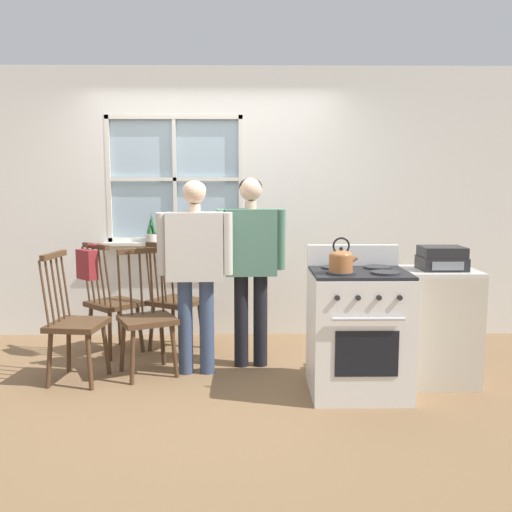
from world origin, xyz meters
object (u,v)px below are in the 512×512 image
(chair_by_window, at_px, (112,304))
(chair_near_wall, at_px, (147,319))
(person_teen_center, at_px, (251,254))
(chair_center_cluster, at_px, (75,324))
(person_elderly_left, at_px, (195,259))
(chair_near_stove, at_px, (175,302))
(stove, at_px, (358,331))
(kettle, at_px, (341,260))
(stereo, at_px, (442,258))
(potted_plant, at_px, (152,232))
(handbag, at_px, (87,264))
(side_counter, at_px, (438,326))

(chair_by_window, height_order, chair_near_wall, same)
(chair_near_wall, distance_m, person_teen_center, 1.01)
(chair_center_cluster, xyz_separation_m, person_elderly_left, (0.94, 0.18, 0.49))
(chair_by_window, xyz_separation_m, chair_near_stove, (0.56, 0.08, 0.00))
(chair_center_cluster, xyz_separation_m, stove, (2.19, -0.27, 0.01))
(chair_near_wall, relative_size, kettle, 4.17)
(person_elderly_left, xyz_separation_m, stereo, (1.92, -0.25, 0.03))
(chair_near_stove, relative_size, person_teen_center, 0.64)
(chair_center_cluster, distance_m, potted_plant, 1.49)
(chair_center_cluster, relative_size, chair_near_stove, 1.00)
(potted_plant, xyz_separation_m, handbag, (-0.44, -0.73, -0.21))
(person_teen_center, bearing_deg, person_elderly_left, -161.50)
(chair_center_cluster, height_order, person_teen_center, person_teen_center)
(chair_center_cluster, relative_size, stereo, 3.03)
(chair_near_stove, height_order, person_teen_center, person_teen_center)
(side_counter, height_order, stereo, stereo)
(chair_near_wall, height_order, side_counter, chair_near_wall)
(person_teen_center, bearing_deg, chair_center_cluster, -169.14)
(chair_near_stove, height_order, potted_plant, potted_plant)
(stove, relative_size, potted_plant, 3.51)
(chair_near_stove, bearing_deg, chair_center_cluster, 81.42)
(chair_near_wall, bearing_deg, potted_plant, 71.14)
(chair_center_cluster, distance_m, handbag, 0.70)
(chair_center_cluster, height_order, chair_near_stove, same)
(kettle, distance_m, handbag, 2.30)
(chair_by_window, xyz_separation_m, side_counter, (2.74, -0.79, -0.01))
(chair_center_cluster, bearing_deg, stove, -89.86)
(kettle, height_order, handbag, kettle)
(potted_plant, relative_size, handbag, 1.01)
(person_elderly_left, height_order, potted_plant, person_elderly_left)
(chair_near_wall, bearing_deg, chair_near_stove, 51.94)
(stove, distance_m, stereo, 0.87)
(person_elderly_left, relative_size, stove, 1.46)
(chair_near_wall, distance_m, side_counter, 2.33)
(person_elderly_left, xyz_separation_m, kettle, (1.09, -0.58, 0.07))
(chair_center_cluster, relative_size, kettle, 4.17)
(chair_near_stove, distance_m, potted_plant, 0.83)
(stove, distance_m, handbag, 2.42)
(person_teen_center, xyz_separation_m, side_counter, (1.47, -0.41, -0.52))
(chair_by_window, height_order, chair_center_cluster, same)
(handbag, relative_size, side_counter, 0.34)
(chair_near_wall, distance_m, stereo, 2.39)
(chair_by_window, height_order, person_elderly_left, person_elderly_left)
(person_elderly_left, bearing_deg, person_teen_center, 20.52)
(chair_by_window, height_order, potted_plant, potted_plant)
(chair_center_cluster, height_order, stereo, stereo)
(handbag, distance_m, stereo, 2.98)
(person_elderly_left, relative_size, stereo, 4.65)
(person_elderly_left, height_order, side_counter, person_elderly_left)
(stove, xyz_separation_m, side_counter, (0.67, 0.22, -0.02))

